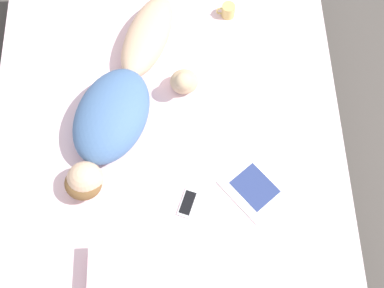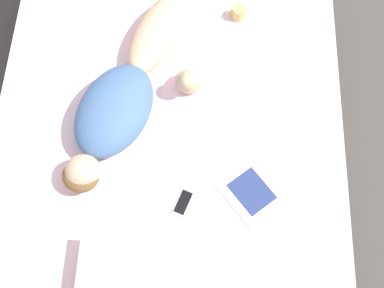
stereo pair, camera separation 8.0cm
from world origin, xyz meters
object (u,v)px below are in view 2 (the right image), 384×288
object	(u,v)px
person	(123,94)
open_magazine	(270,178)
coffee_mug	(239,13)
cell_phone	(183,203)

from	to	relation	value
person	open_magazine	bearing A→B (deg)	172.45
person	coffee_mug	distance (m)	0.83
open_magazine	coffee_mug	bearing A→B (deg)	-119.51
person	cell_phone	bearing A→B (deg)	141.56
person	cell_phone	world-z (taller)	person
open_magazine	cell_phone	bearing A→B (deg)	-20.31
person	coffee_mug	size ratio (longest dim) A/B	11.64
person	cell_phone	size ratio (longest dim) A/B	7.80
coffee_mug	cell_phone	world-z (taller)	coffee_mug
open_magazine	cell_phone	distance (m)	0.45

